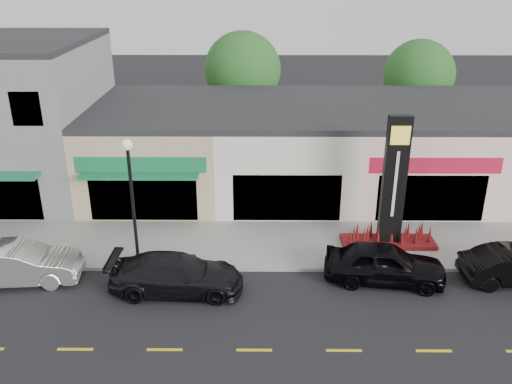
% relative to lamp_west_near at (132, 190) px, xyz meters
% --- Properties ---
extents(ground, '(120.00, 120.00, 0.00)m').
position_rel_lamp_west_near_xyz_m(ground, '(8.00, -2.50, -3.48)').
color(ground, black).
rests_on(ground, ground).
extents(sidewalk, '(52.00, 4.30, 0.15)m').
position_rel_lamp_west_near_xyz_m(sidewalk, '(8.00, 1.85, -3.40)').
color(sidewalk, gray).
rests_on(sidewalk, ground).
extents(curb, '(52.00, 0.20, 0.15)m').
position_rel_lamp_west_near_xyz_m(curb, '(8.00, -0.40, -3.40)').
color(curb, gray).
rests_on(curb, ground).
extents(shop_beige, '(7.00, 10.85, 4.80)m').
position_rel_lamp_west_near_xyz_m(shop_beige, '(-0.50, 8.96, -1.08)').
color(shop_beige, tan).
rests_on(shop_beige, ground).
extents(shop_cream, '(7.00, 10.01, 4.80)m').
position_rel_lamp_west_near_xyz_m(shop_cream, '(6.50, 8.97, -1.08)').
color(shop_cream, white).
rests_on(shop_cream, ground).
extents(shop_pink_w, '(7.00, 10.01, 4.80)m').
position_rel_lamp_west_near_xyz_m(shop_pink_w, '(13.50, 8.97, -1.08)').
color(shop_pink_w, beige).
rests_on(shop_pink_w, ground).
extents(tree_rear_west, '(5.20, 5.20, 7.83)m').
position_rel_lamp_west_near_xyz_m(tree_rear_west, '(4.00, 17.00, 1.74)').
color(tree_rear_west, '#382619').
rests_on(tree_rear_west, ground).
extents(tree_rear_mid, '(4.80, 4.80, 7.29)m').
position_rel_lamp_west_near_xyz_m(tree_rear_mid, '(16.00, 17.00, 1.41)').
color(tree_rear_mid, '#382619').
rests_on(tree_rear_mid, ground).
extents(lamp_west_near, '(0.44, 0.44, 5.47)m').
position_rel_lamp_west_near_xyz_m(lamp_west_near, '(0.00, 0.00, 0.00)').
color(lamp_west_near, black).
rests_on(lamp_west_near, sidewalk).
extents(pylon_sign, '(4.20, 1.30, 6.00)m').
position_rel_lamp_west_near_xyz_m(pylon_sign, '(11.00, 1.70, -1.20)').
color(pylon_sign, '#590F0F').
rests_on(pylon_sign, sidewalk).
extents(car_white_van, '(2.18, 5.05, 1.62)m').
position_rel_lamp_west_near_xyz_m(car_white_van, '(-4.52, -1.31, -2.67)').
color(car_white_van, '#BABABA').
rests_on(car_white_van, ground).
extents(car_dark_sedan, '(2.25, 5.25, 1.51)m').
position_rel_lamp_west_near_xyz_m(car_dark_sedan, '(1.93, -1.96, -2.72)').
color(car_dark_sedan, black).
rests_on(car_dark_sedan, ground).
extents(car_black_sedan, '(2.59, 5.03, 1.64)m').
position_rel_lamp_west_near_xyz_m(car_black_sedan, '(10.20, -1.19, -2.66)').
color(car_black_sedan, black).
rests_on(car_black_sedan, ground).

